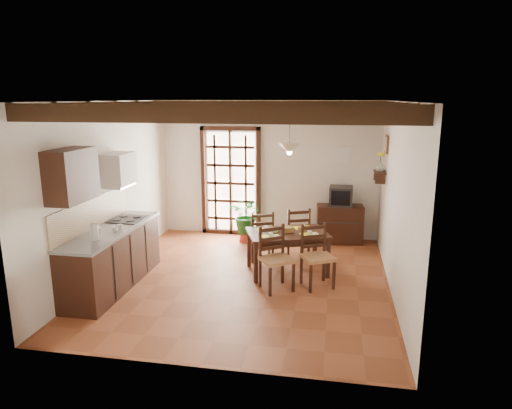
% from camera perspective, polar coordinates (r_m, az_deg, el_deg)
% --- Properties ---
extents(ground_plane, '(5.00, 5.00, 0.00)m').
position_cam_1_polar(ground_plane, '(7.44, -1.31, -9.33)').
color(ground_plane, brown).
extents(room_shell, '(4.52, 5.02, 2.81)m').
position_cam_1_polar(room_shell, '(6.95, -1.39, 4.64)').
color(room_shell, silver).
rests_on(room_shell, ground_plane).
extents(ceiling_beams, '(4.50, 4.34, 0.20)m').
position_cam_1_polar(ceiling_beams, '(6.87, -1.43, 11.87)').
color(ceiling_beams, black).
rests_on(ceiling_beams, room_shell).
extents(french_door, '(1.26, 0.11, 2.32)m').
position_cam_1_polar(french_door, '(9.58, -3.17, 3.12)').
color(french_door, white).
rests_on(french_door, ground_plane).
extents(kitchen_counter, '(0.64, 2.25, 1.38)m').
position_cam_1_polar(kitchen_counter, '(7.37, -17.47, -6.25)').
color(kitchen_counter, black).
rests_on(kitchen_counter, ground_plane).
extents(upper_cabinet, '(0.35, 0.80, 0.70)m').
position_cam_1_polar(upper_cabinet, '(6.51, -22.05, 3.40)').
color(upper_cabinet, black).
rests_on(upper_cabinet, room_shell).
extents(range_hood, '(0.38, 0.60, 0.54)m').
position_cam_1_polar(range_hood, '(7.59, -16.87, 4.18)').
color(range_hood, white).
rests_on(range_hood, room_shell).
extents(counter_items, '(0.50, 1.43, 0.25)m').
position_cam_1_polar(counter_items, '(7.30, -17.40, -2.42)').
color(counter_items, black).
rests_on(counter_items, kitchen_counter).
extents(dining_table, '(1.49, 1.21, 0.70)m').
position_cam_1_polar(dining_table, '(7.55, 3.93, -4.11)').
color(dining_table, black).
rests_on(dining_table, ground_plane).
extents(chair_near_left, '(0.61, 0.60, 0.97)m').
position_cam_1_polar(chair_near_left, '(6.98, 2.54, -8.21)').
color(chair_near_left, '#A47146').
rests_on(chair_near_left, ground_plane).
extents(chair_near_right, '(0.59, 0.58, 0.97)m').
position_cam_1_polar(chair_near_right, '(7.13, 7.64, -7.84)').
color(chair_near_right, '#A47146').
rests_on(chair_near_right, ground_plane).
extents(chair_far_left, '(0.53, 0.52, 0.92)m').
position_cam_1_polar(chair_far_left, '(8.19, 0.64, -5.02)').
color(chair_far_left, '#A47146').
rests_on(chair_far_left, ground_plane).
extents(chair_far_right, '(0.57, 0.55, 0.96)m').
position_cam_1_polar(chair_far_right, '(8.32, 5.01, -4.69)').
color(chair_far_right, '#A47146').
rests_on(chair_far_right, ground_plane).
extents(table_setting, '(0.93, 0.62, 0.09)m').
position_cam_1_polar(table_setting, '(7.53, 3.94, -3.63)').
color(table_setting, '#F8FF28').
rests_on(table_setting, dining_table).
extents(table_bowl, '(0.25, 0.25, 0.05)m').
position_cam_1_polar(table_bowl, '(7.51, 2.16, -3.25)').
color(table_bowl, white).
rests_on(table_bowl, dining_table).
extents(sideboard, '(0.94, 0.49, 0.77)m').
position_cam_1_polar(sideboard, '(9.29, 10.41, -2.41)').
color(sideboard, black).
rests_on(sideboard, ground_plane).
extents(crt_tv, '(0.45, 0.42, 0.38)m').
position_cam_1_polar(crt_tv, '(9.15, 10.56, 1.04)').
color(crt_tv, black).
rests_on(crt_tv, sideboard).
extents(fuse_box, '(0.25, 0.03, 0.32)m').
position_cam_1_polar(fuse_box, '(9.28, 10.88, 6.16)').
color(fuse_box, white).
rests_on(fuse_box, room_shell).
extents(plant_pot, '(0.33, 0.33, 0.20)m').
position_cam_1_polar(plant_pot, '(9.28, -1.11, -3.97)').
color(plant_pot, maroon).
rests_on(plant_pot, ground_plane).
extents(potted_plant, '(2.15, 2.03, 1.90)m').
position_cam_1_polar(potted_plant, '(9.15, -1.13, -1.22)').
color(potted_plant, '#144C19').
rests_on(potted_plant, ground_plane).
extents(wall_shelf, '(0.20, 0.42, 0.20)m').
position_cam_1_polar(wall_shelf, '(8.48, 15.20, 3.65)').
color(wall_shelf, black).
rests_on(wall_shelf, room_shell).
extents(shelf_vase, '(0.15, 0.15, 0.15)m').
position_cam_1_polar(shelf_vase, '(8.45, 15.26, 4.58)').
color(shelf_vase, '#B2BFB2').
rests_on(shelf_vase, wall_shelf).
extents(shelf_flowers, '(0.14, 0.14, 0.36)m').
position_cam_1_polar(shelf_flowers, '(8.43, 15.35, 5.98)').
color(shelf_flowers, '#F8FF28').
rests_on(shelf_flowers, shelf_vase).
extents(framed_picture, '(0.03, 0.32, 0.32)m').
position_cam_1_polar(framed_picture, '(8.41, 15.99, 7.25)').
color(framed_picture, brown).
rests_on(framed_picture, room_shell).
extents(pendant_lamp, '(0.36, 0.36, 0.84)m').
position_cam_1_polar(pendant_lamp, '(7.35, 4.20, 7.14)').
color(pendant_lamp, black).
rests_on(pendant_lamp, room_shell).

